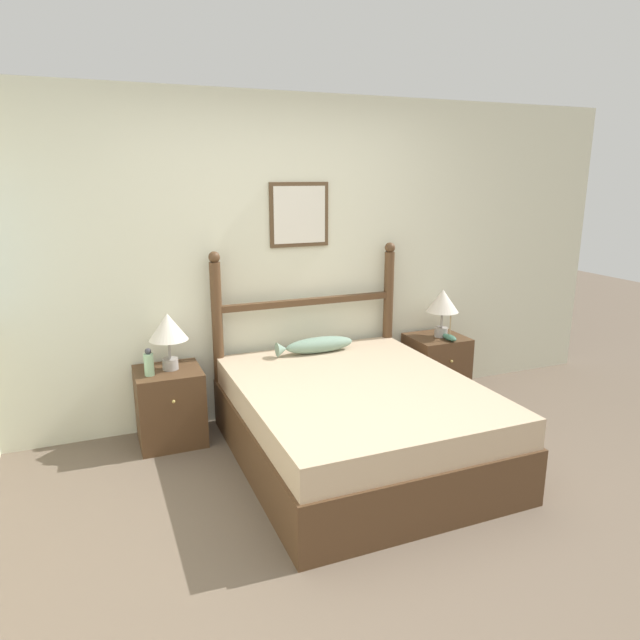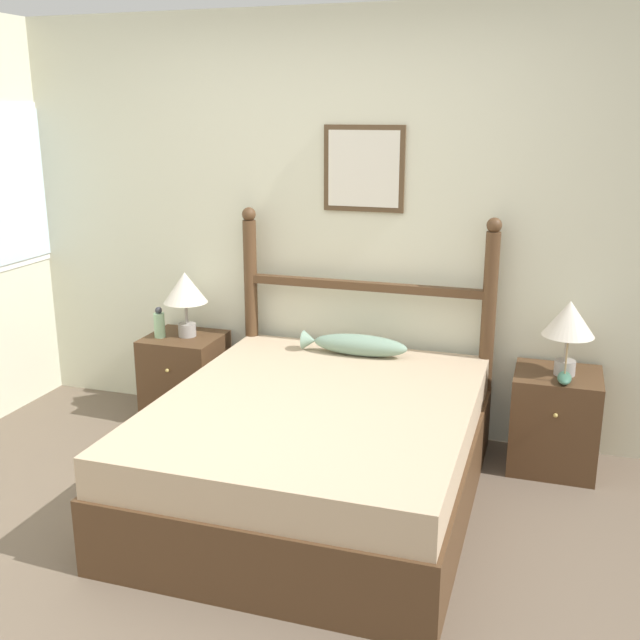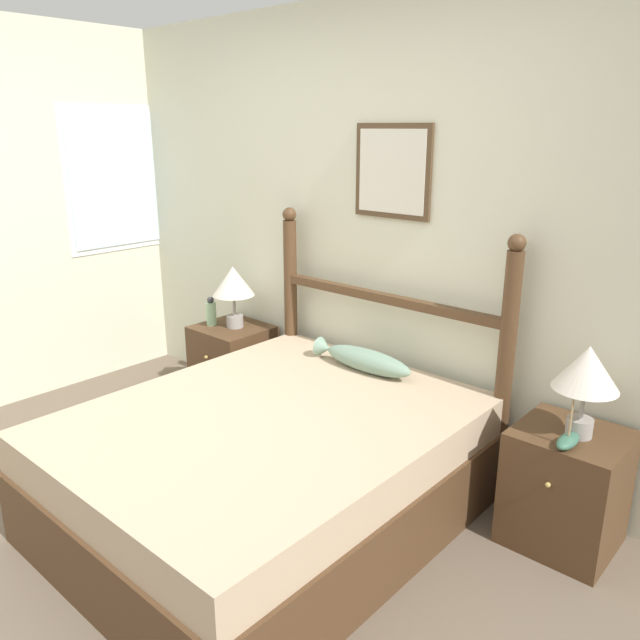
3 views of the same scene
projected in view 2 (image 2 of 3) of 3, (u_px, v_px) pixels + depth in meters
name	position (u px, v px, depth m)	size (l,w,h in m)	color
ground_plane	(223.00, 563.00, 3.36)	(16.00, 16.00, 0.00)	brown
wall_back	(335.00, 226.00, 4.60)	(6.40, 0.08, 2.55)	beige
bed	(317.00, 450.00, 3.85)	(1.57, 1.93, 0.56)	#4C331E
headboard	(364.00, 318.00, 4.57)	(1.58, 0.09, 1.39)	#4C331E
nightstand_left	(186.00, 377.00, 4.89)	(0.47, 0.46, 0.56)	#4C331E
nightstand_right	(554.00, 420.00, 4.21)	(0.47, 0.46, 0.56)	#4C331E
table_lamp_left	(185.00, 290.00, 4.74)	(0.28, 0.28, 0.42)	gray
table_lamp_right	(569.00, 322.00, 4.03)	(0.28, 0.28, 0.42)	gray
bottle	(159.00, 324.00, 4.77)	(0.07, 0.07, 0.20)	#99C699
model_boat	(564.00, 377.00, 3.99)	(0.07, 0.17, 0.22)	#386651
fish_pillow	(355.00, 345.00, 4.43)	(0.64, 0.14, 0.13)	gray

